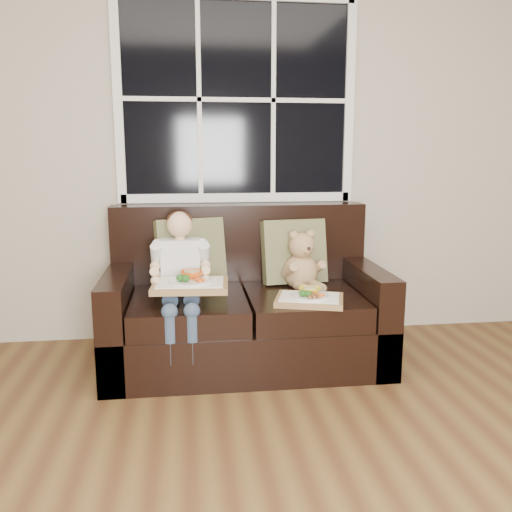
{
  "coord_description": "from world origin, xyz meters",
  "views": [
    {
      "loc": [
        -0.38,
        -1.28,
        1.32
      ],
      "look_at": [
        0.02,
        1.85,
        0.7
      ],
      "focal_mm": 38.0,
      "sensor_mm": 36.0,
      "label": 1
    }
  ],
  "objects": [
    {
      "name": "room_walls",
      "position": [
        0.0,
        0.0,
        1.59
      ],
      "size": [
        4.52,
        5.02,
        2.71
      ],
      "color": "#BCAE9C",
      "rests_on": "ground"
    },
    {
      "name": "window_back",
      "position": [
        -0.03,
        2.48,
        1.65
      ],
      "size": [
        1.62,
        0.04,
        1.37
      ],
      "color": "black",
      "rests_on": "room_walls"
    },
    {
      "name": "loveseat",
      "position": [
        -0.03,
        2.02,
        0.31
      ],
      "size": [
        1.7,
        0.92,
        0.96
      ],
      "color": "black",
      "rests_on": "ground"
    },
    {
      "name": "pillow_left",
      "position": [
        -0.37,
        2.17,
        0.67
      ],
      "size": [
        0.47,
        0.3,
        0.45
      ],
      "rotation": [
        -0.21,
        0.0,
        0.25
      ],
      "color": "olive",
      "rests_on": "loveseat"
    },
    {
      "name": "pillow_right",
      "position": [
        0.31,
        2.17,
        0.66
      ],
      "size": [
        0.44,
        0.24,
        0.43
      ],
      "rotation": [
        -0.21,
        0.0,
        0.12
      ],
      "color": "olive",
      "rests_on": "loveseat"
    },
    {
      "name": "child",
      "position": [
        -0.43,
        1.9,
        0.62
      ],
      "size": [
        0.34,
        0.58,
        0.78
      ],
      "color": "white",
      "rests_on": "loveseat"
    },
    {
      "name": "teddy_bear",
      "position": [
        0.33,
        2.03,
        0.6
      ],
      "size": [
        0.26,
        0.32,
        0.39
      ],
      "rotation": [
        0.0,
        0.0,
        0.26
      ],
      "color": "tan",
      "rests_on": "loveseat"
    },
    {
      "name": "tray_left",
      "position": [
        -0.37,
        1.72,
        0.58
      ],
      "size": [
        0.45,
        0.35,
        0.1
      ],
      "rotation": [
        0.0,
        0.0,
        -0.08
      ],
      "color": "#936942",
      "rests_on": "child"
    },
    {
      "name": "tray_right",
      "position": [
        0.31,
        1.68,
        0.48
      ],
      "size": [
        0.45,
        0.39,
        0.09
      ],
      "rotation": [
        0.0,
        0.0,
        -0.29
      ],
      "color": "#936942",
      "rests_on": "loveseat"
    }
  ]
}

